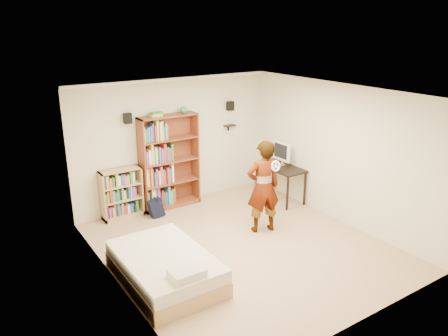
# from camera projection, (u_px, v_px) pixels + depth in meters

# --- Properties ---
(ground) EXTENTS (4.50, 5.00, 0.01)m
(ground) POSITION_uv_depth(u_px,v_px,m) (243.00, 246.00, 7.71)
(ground) COLOR tan
(ground) RESTS_ON ground
(room_shell) EXTENTS (4.52, 5.02, 2.71)m
(room_shell) POSITION_uv_depth(u_px,v_px,m) (244.00, 151.00, 7.15)
(room_shell) COLOR beige
(room_shell) RESTS_ON ground
(crown_molding) EXTENTS (4.50, 5.00, 0.06)m
(crown_molding) POSITION_uv_depth(u_px,v_px,m) (245.00, 95.00, 6.87)
(crown_molding) COLOR white
(crown_molding) RESTS_ON room_shell
(speaker_left) EXTENTS (0.14, 0.12, 0.20)m
(speaker_left) POSITION_uv_depth(u_px,v_px,m) (128.00, 118.00, 8.43)
(speaker_left) COLOR black
(speaker_left) RESTS_ON room_shell
(speaker_right) EXTENTS (0.14, 0.12, 0.20)m
(speaker_right) POSITION_uv_depth(u_px,v_px,m) (230.00, 106.00, 9.68)
(speaker_right) COLOR black
(speaker_right) RESTS_ON room_shell
(wall_shelf) EXTENTS (0.25, 0.16, 0.02)m
(wall_shelf) POSITION_uv_depth(u_px,v_px,m) (230.00, 126.00, 9.83)
(wall_shelf) COLOR black
(wall_shelf) RESTS_ON room_shell
(tall_bookshelf) EXTENTS (1.25, 0.37, 1.98)m
(tall_bookshelf) POSITION_uv_depth(u_px,v_px,m) (170.00, 162.00, 9.11)
(tall_bookshelf) COLOR brown
(tall_bookshelf) RESTS_ON ground
(low_bookshelf) EXTENTS (0.82, 0.31, 1.02)m
(low_bookshelf) POSITION_uv_depth(u_px,v_px,m) (122.00, 194.00, 8.72)
(low_bookshelf) COLOR tan
(low_bookshelf) RESTS_ON ground
(computer_desk) EXTENTS (0.57, 1.14, 0.78)m
(computer_desk) POSITION_uv_depth(u_px,v_px,m) (280.00, 183.00, 9.64)
(computer_desk) COLOR black
(computer_desk) RESTS_ON ground
(imac) EXTENTS (0.12, 0.52, 0.52)m
(imac) POSITION_uv_depth(u_px,v_px,m) (281.00, 154.00, 9.52)
(imac) COLOR silver
(imac) RESTS_ON computer_desk
(daybed) EXTENTS (1.23, 1.89, 0.56)m
(daybed) POSITION_uv_depth(u_px,v_px,m) (165.00, 264.00, 6.62)
(daybed) COLOR beige
(daybed) RESTS_ON ground
(person) EXTENTS (0.73, 0.58, 1.77)m
(person) POSITION_uv_depth(u_px,v_px,m) (263.00, 187.00, 8.04)
(person) COLOR black
(person) RESTS_ON ground
(wii_wheel) EXTENTS (0.20, 0.07, 0.20)m
(wii_wheel) POSITION_uv_depth(u_px,v_px,m) (276.00, 166.00, 7.63)
(wii_wheel) COLOR silver
(wii_wheel) RESTS_ON person
(navy_bag) EXTENTS (0.31, 0.20, 0.41)m
(navy_bag) POSITION_uv_depth(u_px,v_px,m) (156.00, 208.00, 8.81)
(navy_bag) COLOR black
(navy_bag) RESTS_ON ground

